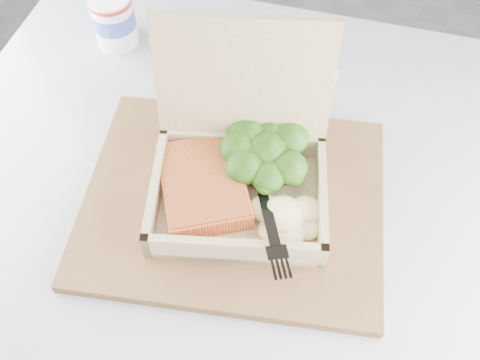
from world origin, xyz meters
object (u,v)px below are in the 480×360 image
at_px(cafe_table, 219,262).
at_px(paper_cup, 113,18).
at_px(serving_tray, 234,201).
at_px(takeout_container, 240,160).

relative_size(cafe_table, paper_cup, 10.67).
height_order(serving_tray, takeout_container, takeout_container).
bearing_deg(serving_tray, paper_cup, 142.79).
bearing_deg(paper_cup, takeout_container, -34.04).
xyz_separation_m(cafe_table, paper_cup, (-0.27, 0.23, 0.24)).
height_order(takeout_container, paper_cup, takeout_container).
height_order(cafe_table, serving_tray, serving_tray).
distance_m(cafe_table, takeout_container, 0.26).
bearing_deg(paper_cup, serving_tray, -37.21).
distance_m(takeout_container, paper_cup, 0.36).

